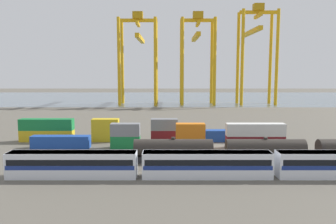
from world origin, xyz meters
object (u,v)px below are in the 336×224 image
passenger_train (206,163)px  gantry_crane_east (255,44)px  gantry_crane_west (138,48)px  freight_tank_row (264,150)px  gantry_crane_central (196,48)px  shipping_container_1 (124,142)px

passenger_train → gantry_crane_east: bearing=72.6°
gantry_crane_east → gantry_crane_west: bearing=179.9°
passenger_train → gantry_crane_west: size_ratio=1.36×
freight_tank_row → gantry_crane_east: bearing=76.8°
passenger_train → gantry_crane_central: size_ratio=1.36×
shipping_container_1 → gantry_crane_central: bearing=76.7°
passenger_train → freight_tank_row: freight_tank_row is taller
gantry_crane_west → gantry_crane_east: bearing=-0.1°
passenger_train → shipping_container_1: 24.64m
shipping_container_1 → gantry_crane_east: (51.71, 98.50, 28.06)m
freight_tank_row → gantry_crane_west: gantry_crane_west is taller
freight_tank_row → gantry_crane_central: 111.84m
shipping_container_1 → gantry_crane_east: gantry_crane_east is taller
shipping_container_1 → gantry_crane_east: 114.73m
gantry_crane_west → gantry_crane_central: 28.60m
passenger_train → gantry_crane_west: 122.68m
passenger_train → gantry_crane_east: size_ratio=1.25×
freight_tank_row → gantry_crane_west: 116.70m
shipping_container_1 → gantry_crane_west: size_ratio=0.14×
shipping_container_1 → gantry_crane_central: 104.04m
shipping_container_1 → gantry_crane_east: bearing=62.3°
gantry_crane_central → freight_tank_row: bearing=-88.4°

